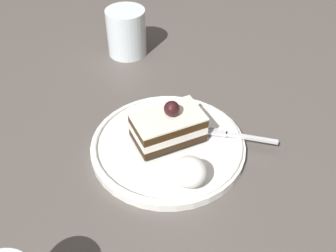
% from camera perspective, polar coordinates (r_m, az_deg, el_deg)
% --- Properties ---
extents(ground_plane, '(2.40, 2.40, 0.00)m').
position_cam_1_polar(ground_plane, '(0.63, -1.98, -2.57)').
color(ground_plane, '#534C47').
extents(dessert_plate, '(0.23, 0.23, 0.02)m').
position_cam_1_polar(dessert_plate, '(0.61, 0.00, -2.72)').
color(dessert_plate, white).
rests_on(dessert_plate, ground_plane).
extents(cake_slice, '(0.09, 0.12, 0.07)m').
position_cam_1_polar(cake_slice, '(0.60, 0.02, -0.01)').
color(cake_slice, black).
rests_on(cake_slice, dessert_plate).
extents(whipped_cream_dollop, '(0.05, 0.05, 0.04)m').
position_cam_1_polar(whipped_cream_dollop, '(0.54, 3.07, -6.53)').
color(whipped_cream_dollop, white).
rests_on(whipped_cream_dollop, dessert_plate).
extents(fork, '(0.10, 0.08, 0.00)m').
position_cam_1_polar(fork, '(0.62, 9.71, -1.33)').
color(fork, silver).
rests_on(fork, dessert_plate).
extents(drink_glass_far, '(0.08, 0.08, 0.09)m').
position_cam_1_polar(drink_glass_far, '(0.82, -5.90, 12.80)').
color(drink_glass_far, silver).
rests_on(drink_glass_far, ground_plane).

